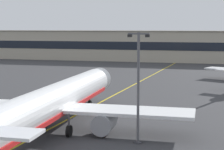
% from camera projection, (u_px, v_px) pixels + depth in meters
% --- Properties ---
extents(taxiway_centreline, '(11.94, 179.64, 0.01)m').
position_uv_depth(taxiway_centreline, '(92.00, 107.00, 58.55)').
color(taxiway_centreline, yellow).
rests_on(taxiway_centreline, ground).
extents(airliner_foreground, '(32.11, 41.47, 11.65)m').
position_uv_depth(airliner_foreground, '(53.00, 102.00, 44.44)').
color(airliner_foreground, white).
rests_on(airliner_foreground, ground).
extents(apron_lamp_post, '(2.24, 0.90, 11.44)m').
position_uv_depth(apron_lamp_post, '(138.00, 86.00, 39.51)').
color(apron_lamp_post, '#515156').
rests_on(apron_lamp_post, ground).
extents(terminal_building, '(144.44, 12.40, 10.83)m').
position_uv_depth(terminal_building, '(144.00, 46.00, 139.11)').
color(terminal_building, '#B2A893').
rests_on(terminal_building, ground).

